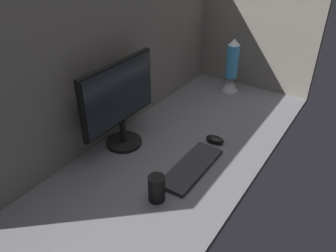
{
  "coord_description": "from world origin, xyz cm",
  "views": [
    {
      "loc": [
        -117.68,
        -69.98,
        95.68
      ],
      "look_at": [
        -6.08,
        0.0,
        14.0
      ],
      "focal_mm": 35.52,
      "sensor_mm": 36.0,
      "label": 1
    }
  ],
  "objects_px": {
    "monitor": "(120,101)",
    "keyboard": "(192,167)",
    "mug_black_travel": "(157,188)",
    "mouse": "(215,139)",
    "lava_lamp": "(231,70)"
  },
  "relations": [
    {
      "from": "monitor",
      "to": "keyboard",
      "type": "height_order",
      "value": "monitor"
    },
    {
      "from": "keyboard",
      "to": "mug_black_travel",
      "type": "height_order",
      "value": "mug_black_travel"
    },
    {
      "from": "monitor",
      "to": "mouse",
      "type": "relative_size",
      "value": 4.9
    },
    {
      "from": "monitor",
      "to": "mouse",
      "type": "distance_m",
      "value": 0.51
    },
    {
      "from": "keyboard",
      "to": "lava_lamp",
      "type": "xyz_separation_m",
      "value": [
        0.85,
        0.2,
        0.14
      ]
    },
    {
      "from": "keyboard",
      "to": "lava_lamp",
      "type": "height_order",
      "value": "lava_lamp"
    },
    {
      "from": "monitor",
      "to": "mouse",
      "type": "height_order",
      "value": "monitor"
    },
    {
      "from": "mug_black_travel",
      "to": "lava_lamp",
      "type": "bearing_deg",
      "value": 9.42
    },
    {
      "from": "keyboard",
      "to": "mug_black_travel",
      "type": "bearing_deg",
      "value": 174.6
    },
    {
      "from": "monitor",
      "to": "mug_black_travel",
      "type": "relative_size",
      "value": 4.16
    },
    {
      "from": "monitor",
      "to": "lava_lamp",
      "type": "relative_size",
      "value": 1.36
    },
    {
      "from": "mouse",
      "to": "keyboard",
      "type": "bearing_deg",
      "value": -179.6
    },
    {
      "from": "keyboard",
      "to": "monitor",
      "type": "bearing_deg",
      "value": 91.72
    },
    {
      "from": "mouse",
      "to": "mug_black_travel",
      "type": "xyz_separation_m",
      "value": [
        -0.49,
        0.01,
        0.04
      ]
    },
    {
      "from": "monitor",
      "to": "mug_black_travel",
      "type": "height_order",
      "value": "monitor"
    }
  ]
}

